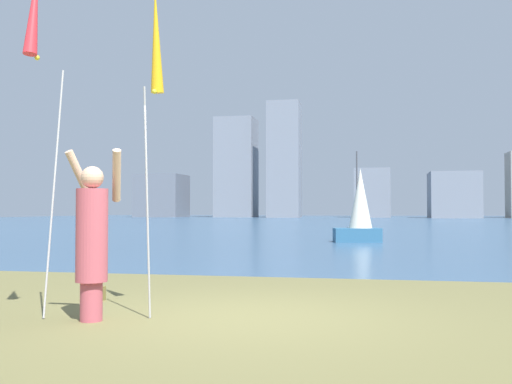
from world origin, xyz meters
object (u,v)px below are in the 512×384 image
kite_flag_right (156,46)px  bag (97,294)px  kite_flag_left (35,18)px  sailboat_0 (359,210)px  person (92,236)px

kite_flag_right → bag: kite_flag_right is taller
kite_flag_left → sailboat_0: 18.15m
kite_flag_left → bag: bearing=91.3°
kite_flag_right → sailboat_0: size_ratio=1.12×
kite_flag_left → sailboat_0: size_ratio=1.16×
kite_flag_left → bag: size_ratio=20.86×
kite_flag_left → bag: 3.79m
person → kite_flag_right: (0.60, 0.43, 2.31)m
person → bag: (-0.64, 1.42, -0.88)m
person → sailboat_0: bearing=86.7°
kite_flag_left → kite_flag_right: bearing=29.7°
person → kite_flag_right: kite_flag_right is taller
kite_flag_right → kite_flag_left: bearing=-150.3°
kite_flag_left → bag: kite_flag_left is taller
sailboat_0 → kite_flag_left: bearing=-100.2°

